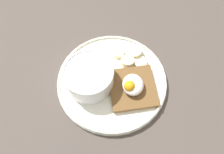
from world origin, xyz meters
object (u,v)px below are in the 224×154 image
Objects in this scene: oatmeal_bowl at (89,77)px; banana_slice_right at (140,62)px; poached_egg at (132,85)px; banana_slice_front at (118,53)px; banana_slice_left at (128,61)px; toast_slice at (132,88)px; banana_slice_back at (135,52)px.

banana_slice_right is (4.12, -12.42, -2.28)cm from oatmeal_bowl.
poached_egg is at bearing -106.42° from oatmeal_bowl.
banana_slice_front is 3.29cm from banana_slice_left.
toast_slice is 2.97× the size of banana_slice_left.
toast_slice is 3.15× the size of banana_slice_front.
poached_egg is (-2.78, -9.45, -0.11)cm from oatmeal_bowl.
banana_slice_right is at bearing -97.66° from banana_slice_left.
banana_slice_right is at bearing -71.65° from oatmeal_bowl.
oatmeal_bowl reaches higher than toast_slice.
banana_slice_back reaches higher than toast_slice.
banana_slice_right is (-3.06, -5.02, -0.16)cm from banana_slice_front.
oatmeal_bowl is 2.12× the size of poached_egg.
poached_egg reaches higher than banana_slice_back.
banana_slice_left reaches higher than banana_slice_front.
toast_slice is (-2.66, -9.62, -2.04)cm from oatmeal_bowl.
toast_slice is at bearing -105.47° from oatmeal_bowl.
banana_slice_left is 3.18cm from banana_slice_back.
oatmeal_bowl reaches higher than poached_egg.
poached_egg is 7.57cm from banana_slice_left.
poached_egg reaches higher than toast_slice.
oatmeal_bowl is 1.03× the size of toast_slice.
banana_slice_front is at bearing -45.85° from oatmeal_bowl.
toast_slice is at bearing -177.85° from banana_slice_left.
banana_slice_front is at bearing 58.64° from banana_slice_right.
banana_slice_back is (-0.26, -4.05, 0.23)cm from banana_slice_front.
poached_egg is at bearing -168.39° from banana_slice_front.
oatmeal_bowl reaches higher than banana_slice_left.
poached_egg reaches higher than banana_slice_right.
banana_slice_back is at bearing -93.74° from banana_slice_front.
oatmeal_bowl reaches higher than banana_slice_front.
banana_slice_back is at bearing -58.86° from oatmeal_bowl.
poached_egg is (-0.12, 0.17, 1.93)cm from toast_slice.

